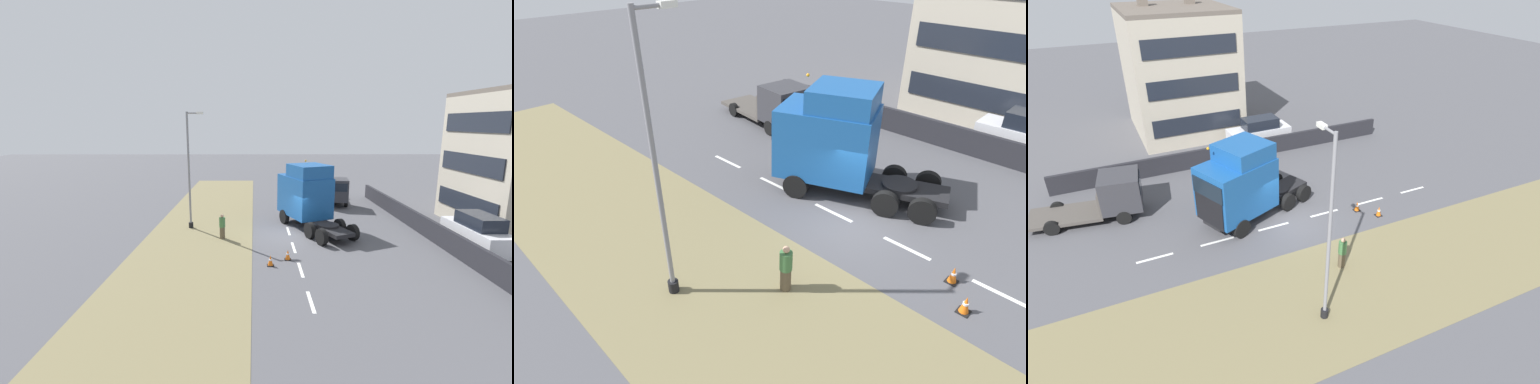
% 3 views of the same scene
% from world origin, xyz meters
% --- Properties ---
extents(ground_plane, '(120.00, 120.00, 0.00)m').
position_xyz_m(ground_plane, '(0.00, 0.00, 0.00)').
color(ground_plane, '#515156').
rests_on(ground_plane, ground).
extents(grass_verge, '(7.00, 44.00, 0.01)m').
position_xyz_m(grass_verge, '(-6.00, 0.00, 0.01)').
color(grass_verge, olive).
rests_on(grass_verge, ground).
extents(lane_markings, '(0.16, 17.80, 0.00)m').
position_xyz_m(lane_markings, '(0.00, -0.70, 0.00)').
color(lane_markings, white).
rests_on(lane_markings, ground).
extents(boundary_wall, '(0.25, 24.00, 1.27)m').
position_xyz_m(boundary_wall, '(9.00, 0.00, 0.63)').
color(boundary_wall, '#232328').
rests_on(boundary_wall, ground).
extents(building_block, '(8.76, 7.83, 10.69)m').
position_xyz_m(building_block, '(16.85, 1.48, 4.80)').
color(building_block, '#B7AD99').
rests_on(building_block, ground).
extents(lorry_cab, '(4.88, 7.18, 4.67)m').
position_xyz_m(lorry_cab, '(1.39, 2.16, 2.28)').
color(lorry_cab, black).
rests_on(lorry_cab, ground).
extents(flatbed_truck, '(3.09, 6.34, 2.51)m').
position_xyz_m(flatbed_truck, '(4.90, 8.56, 1.34)').
color(flatbed_truck, '#333338').
rests_on(flatbed_truck, ground).
extents(parked_car, '(1.89, 4.76, 2.18)m').
position_xyz_m(parked_car, '(10.75, -2.73, 1.05)').
color(parked_car, silver).
rests_on(parked_car, ground).
extents(lamp_post, '(1.28, 0.32, 8.14)m').
position_xyz_m(lamp_post, '(-6.84, 1.71, 3.79)').
color(lamp_post, black).
rests_on(lamp_post, ground).
extents(pedestrian, '(0.39, 0.39, 1.63)m').
position_xyz_m(pedestrian, '(-4.45, -0.65, 0.80)').
color(pedestrian, brown).
rests_on(pedestrian, ground).
extents(traffic_cone_lead, '(0.36, 0.36, 0.58)m').
position_xyz_m(traffic_cone_lead, '(-0.54, -4.16, 0.28)').
color(traffic_cone_lead, black).
rests_on(traffic_cone_lead, ground).
extents(traffic_cone_trailing, '(0.36, 0.36, 0.58)m').
position_xyz_m(traffic_cone_trailing, '(-1.53, -4.97, 0.28)').
color(traffic_cone_trailing, black).
rests_on(traffic_cone_trailing, ground).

